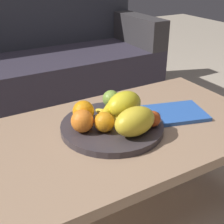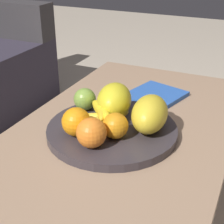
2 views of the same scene
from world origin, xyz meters
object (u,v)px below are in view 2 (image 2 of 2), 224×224
(apple_left, at_px, (154,107))
(orange_right, at_px, (76,122))
(fruit_bowl, at_px, (112,130))
(orange_left, at_px, (115,126))
(coffee_table, at_px, (114,150))
(magazine, at_px, (151,98))
(banana_bunch, at_px, (104,114))
(orange_front, at_px, (92,133))
(apple_front, at_px, (85,99))
(melon_large_front, at_px, (114,101))
(melon_smaller_beside, at_px, (150,114))

(apple_left, bearing_deg, orange_right, 141.29)
(fruit_bowl, height_order, orange_left, orange_left)
(fruit_bowl, xyz_separation_m, orange_left, (-0.05, -0.03, 0.05))
(coffee_table, distance_m, apple_left, 0.19)
(apple_left, height_order, magazine, apple_left)
(coffee_table, relative_size, banana_bunch, 8.13)
(orange_front, relative_size, orange_right, 1.00)
(fruit_bowl, bearing_deg, orange_right, 139.06)
(apple_front, height_order, apple_left, apple_front)
(orange_left, xyz_separation_m, apple_left, (0.17, -0.06, -0.01))
(melon_large_front, distance_m, banana_bunch, 0.06)
(apple_front, xyz_separation_m, magazine, (0.22, -0.16, -0.05))
(orange_right, height_order, banana_bunch, orange_right)
(melon_smaller_beside, distance_m, orange_left, 0.11)
(fruit_bowl, height_order, banana_bunch, banana_bunch)
(coffee_table, xyz_separation_m, orange_right, (-0.06, 0.09, 0.11))
(melon_large_front, bearing_deg, melon_smaller_beside, -105.64)
(melon_large_front, bearing_deg, magazine, -12.99)
(orange_left, bearing_deg, fruit_bowl, 33.55)
(orange_left, bearing_deg, melon_large_front, 25.72)
(melon_smaller_beside, relative_size, banana_bunch, 1.04)
(melon_smaller_beside, height_order, orange_right, melon_smaller_beside)
(orange_right, relative_size, banana_bunch, 0.53)
(fruit_bowl, distance_m, apple_left, 0.16)
(coffee_table, relative_size, apple_front, 17.48)
(orange_front, relative_size, orange_left, 1.12)
(fruit_bowl, height_order, orange_right, orange_right)
(banana_bunch, bearing_deg, melon_large_front, -7.83)
(melon_large_front, height_order, banana_bunch, melon_large_front)
(melon_smaller_beside, bearing_deg, orange_right, 123.07)
(melon_large_front, bearing_deg, orange_left, -154.28)
(apple_front, bearing_deg, magazine, -36.12)
(apple_front, bearing_deg, melon_large_front, -91.40)
(banana_bunch, bearing_deg, orange_right, 156.78)
(apple_front, bearing_deg, melon_smaller_beside, -99.33)
(fruit_bowl, xyz_separation_m, banana_bunch, (0.01, 0.03, 0.04))
(orange_front, bearing_deg, banana_bunch, 11.30)
(banana_bunch, bearing_deg, apple_left, -48.54)
(fruit_bowl, bearing_deg, apple_front, 61.48)
(apple_left, bearing_deg, magazine, 21.43)
(orange_front, bearing_deg, orange_right, 61.97)
(orange_left, xyz_separation_m, banana_bunch, (0.06, 0.07, -0.01))
(orange_right, relative_size, apple_front, 1.14)
(banana_bunch, xyz_separation_m, magazine, (0.28, -0.06, -0.05))
(orange_right, height_order, magazine, orange_right)
(melon_smaller_beside, distance_m, banana_bunch, 0.14)
(apple_left, distance_m, banana_bunch, 0.17)
(coffee_table, xyz_separation_m, magazine, (0.31, -0.01, 0.05))
(orange_front, distance_m, apple_front, 0.23)
(melon_large_front, bearing_deg, coffee_table, -155.89)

